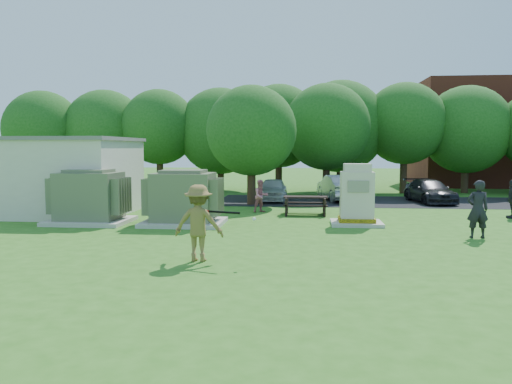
# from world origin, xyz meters

# --- Properties ---
(ground) EXTENTS (120.00, 120.00, 0.00)m
(ground) POSITION_xyz_m (0.00, 0.00, 0.00)
(ground) COLOR #2D6619
(ground) RESTS_ON ground
(service_building) EXTENTS (10.00, 5.00, 3.20)m
(service_building) POSITION_xyz_m (-11.00, 7.00, 1.60)
(service_building) COLOR beige
(service_building) RESTS_ON ground
(service_building_roof) EXTENTS (10.20, 5.20, 0.15)m
(service_building_roof) POSITION_xyz_m (-11.00, 7.00, 3.27)
(service_building_roof) COLOR slate
(service_building_roof) RESTS_ON service_building
(parking_strip) EXTENTS (20.00, 6.00, 0.01)m
(parking_strip) POSITION_xyz_m (7.00, 13.50, 0.01)
(parking_strip) COLOR #232326
(parking_strip) RESTS_ON ground
(transformer_left) EXTENTS (3.00, 2.40, 2.07)m
(transformer_left) POSITION_xyz_m (-6.50, 4.50, 0.97)
(transformer_left) COLOR beige
(transformer_left) RESTS_ON ground
(transformer_right) EXTENTS (3.00, 2.40, 2.07)m
(transformer_right) POSITION_xyz_m (-2.80, 4.50, 0.97)
(transformer_right) COLOR beige
(transformer_right) RESTS_ON ground
(generator_cabinet) EXTENTS (1.89, 1.55, 2.31)m
(generator_cabinet) POSITION_xyz_m (3.70, 5.02, 1.01)
(generator_cabinet) COLOR beige
(generator_cabinet) RESTS_ON ground
(picnic_table) EXTENTS (1.88, 1.41, 0.80)m
(picnic_table) POSITION_xyz_m (1.78, 7.73, 0.50)
(picnic_table) COLOR black
(picnic_table) RESTS_ON ground
(batter) EXTENTS (1.30, 0.79, 1.96)m
(batter) POSITION_xyz_m (-0.91, -1.53, 0.98)
(batter) COLOR olive
(batter) RESTS_ON ground
(person_by_generator) EXTENTS (0.69, 0.45, 1.87)m
(person_by_generator) POSITION_xyz_m (7.28, 2.60, 0.93)
(person_by_generator) COLOR black
(person_by_generator) RESTS_ON ground
(person_at_picnic) EXTENTS (0.90, 0.86, 1.47)m
(person_at_picnic) POSITION_xyz_m (-0.22, 8.36, 0.73)
(person_at_picnic) COLOR #CD6C7A
(person_at_picnic) RESTS_ON ground
(person_walking_right) EXTENTS (0.59, 1.00, 1.60)m
(person_walking_right) POSITION_xyz_m (10.24, 7.47, 0.80)
(person_walking_right) COLOR #25252B
(person_walking_right) RESTS_ON ground
(car_white) EXTENTS (1.52, 3.70, 1.26)m
(car_white) POSITION_xyz_m (-0.02, 13.27, 0.63)
(car_white) COLOR silver
(car_white) RESTS_ON ground
(car_silver_a) EXTENTS (2.36, 4.56, 1.43)m
(car_silver_a) POSITION_xyz_m (3.59, 13.92, 0.72)
(car_silver_a) COLOR #9F9EA3
(car_silver_a) RESTS_ON ground
(car_dark) EXTENTS (2.33, 4.41, 1.22)m
(car_dark) POSITION_xyz_m (8.34, 13.29, 0.61)
(car_dark) COLOR black
(car_dark) RESTS_ON ground
(batting_equipment) EXTENTS (1.44, 0.37, 0.23)m
(batting_equipment) POSITION_xyz_m (-0.20, -1.67, 1.26)
(batting_equipment) COLOR black
(batting_equipment) RESTS_ON ground
(tree_row) EXTENTS (41.30, 13.30, 7.30)m
(tree_row) POSITION_xyz_m (1.75, 18.50, 4.15)
(tree_row) COLOR #47301E
(tree_row) RESTS_ON ground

